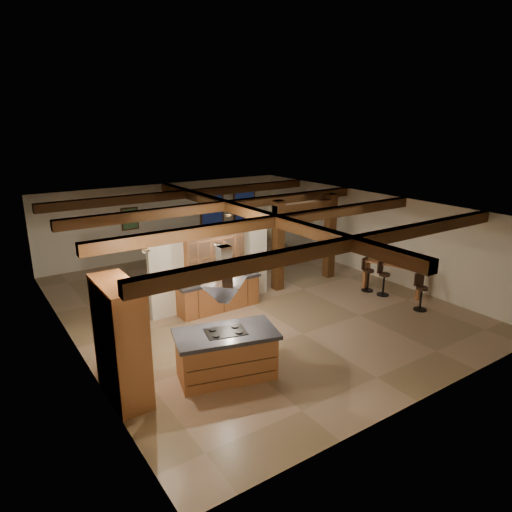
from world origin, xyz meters
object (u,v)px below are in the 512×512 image
(dining_table, at_px, (210,262))
(kitchen_island, at_px, (226,354))
(bar_counter, at_px, (393,273))
(sofa, at_px, (230,243))

(dining_table, bearing_deg, kitchen_island, -137.05)
(dining_table, distance_m, bar_counter, 6.29)
(kitchen_island, xyz_separation_m, dining_table, (3.06, 6.35, -0.17))
(bar_counter, bearing_deg, dining_table, 126.76)
(bar_counter, bearing_deg, sofa, 103.96)
(kitchen_island, relative_size, dining_table, 1.16)
(kitchen_island, height_order, bar_counter, kitchen_island)
(kitchen_island, bearing_deg, bar_counter, 10.95)
(sofa, bearing_deg, kitchen_island, 76.79)
(kitchen_island, height_order, sofa, kitchen_island)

